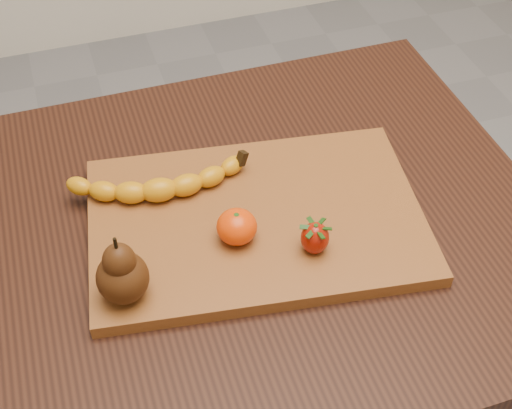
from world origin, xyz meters
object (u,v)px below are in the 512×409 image
object	(u,v)px
pear	(121,268)
mandarin	(237,227)
table	(194,281)
cutting_board	(256,220)

from	to	relation	value
pear	mandarin	distance (m)	0.16
pear	mandarin	xyz separation A→B (m)	(0.16, 0.05, -0.03)
table	pear	size ratio (longest dim) A/B	10.02
cutting_board	pear	size ratio (longest dim) A/B	4.51
pear	mandarin	bearing A→B (deg)	16.19
mandarin	pear	bearing A→B (deg)	-163.81
pear	mandarin	size ratio (longest dim) A/B	1.88
cutting_board	pear	world-z (taller)	pear
pear	cutting_board	bearing A→B (deg)	22.09
cutting_board	table	bearing A→B (deg)	-177.37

